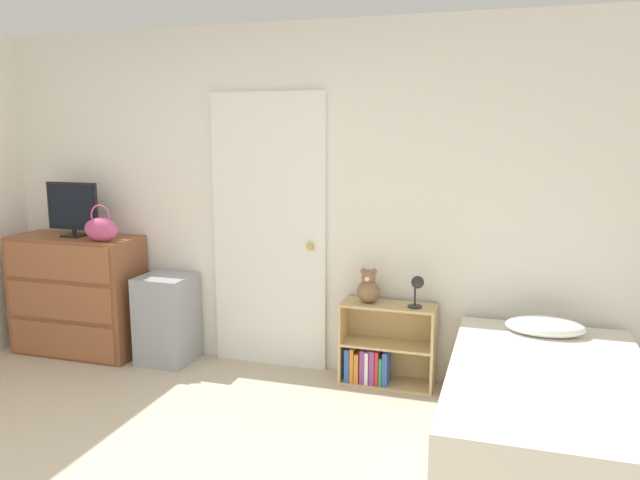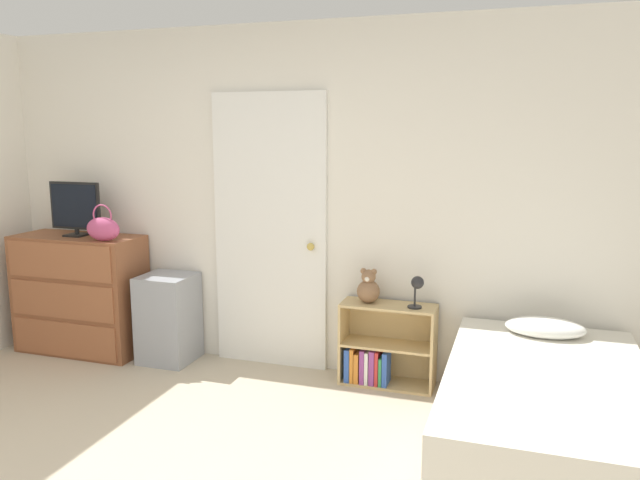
{
  "view_description": "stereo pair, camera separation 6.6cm",
  "coord_description": "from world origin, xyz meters",
  "views": [
    {
      "loc": [
        1.86,
        -2.03,
        1.8
      ],
      "look_at": [
        0.59,
        2.03,
        1.04
      ],
      "focal_mm": 35.0,
      "sensor_mm": 36.0,
      "label": 1
    },
    {
      "loc": [
        1.92,
        -2.01,
        1.8
      ],
      "look_at": [
        0.59,
        2.03,
        1.04
      ],
      "focal_mm": 35.0,
      "sensor_mm": 36.0,
      "label": 2
    }
  ],
  "objects": [
    {
      "name": "wall_back",
      "position": [
        0.0,
        2.31,
        1.27
      ],
      "size": [
        10.0,
        0.06,
        2.55
      ],
      "color": "white",
      "rests_on": "ground_plane"
    },
    {
      "name": "door_closed",
      "position": [
        0.12,
        2.26,
        1.03
      ],
      "size": [
        0.89,
        0.09,
        2.07
      ],
      "color": "white",
      "rests_on": "ground_plane"
    },
    {
      "name": "dresser",
      "position": [
        -1.46,
        2.04,
        0.48
      ],
      "size": [
        1.04,
        0.45,
        0.96
      ],
      "color": "brown",
      "rests_on": "ground_plane"
    },
    {
      "name": "tv",
      "position": [
        -1.45,
        2.05,
        1.18
      ],
      "size": [
        0.45,
        0.16,
        0.43
      ],
      "color": "black",
      "rests_on": "dresser"
    },
    {
      "name": "handbag",
      "position": [
        -1.1,
        1.92,
        1.05
      ],
      "size": [
        0.29,
        0.12,
        0.28
      ],
      "color": "#C64C7F",
      "rests_on": "dresser"
    },
    {
      "name": "storage_bin",
      "position": [
        -0.67,
        2.07,
        0.34
      ],
      "size": [
        0.39,
        0.39,
        0.68
      ],
      "color": "#999EA8",
      "rests_on": "ground_plane"
    },
    {
      "name": "bookshelf",
      "position": [
        1.01,
        2.14,
        0.23
      ],
      "size": [
        0.67,
        0.26,
        0.59
      ],
      "color": "tan",
      "rests_on": "ground_plane"
    },
    {
      "name": "teddy_bear",
      "position": [
        0.92,
        2.14,
        0.7
      ],
      "size": [
        0.16,
        0.16,
        0.25
      ],
      "color": "#8C6647",
      "rests_on": "bookshelf"
    },
    {
      "name": "desk_lamp",
      "position": [
        1.27,
        2.1,
        0.74
      ],
      "size": [
        0.11,
        0.11,
        0.23
      ],
      "color": "#262628",
      "rests_on": "bookshelf"
    },
    {
      "name": "bed",
      "position": [
        2.1,
        1.36,
        0.26
      ],
      "size": [
        1.08,
        1.83,
        0.63
      ],
      "color": "#996B47",
      "rests_on": "ground_plane"
    }
  ]
}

